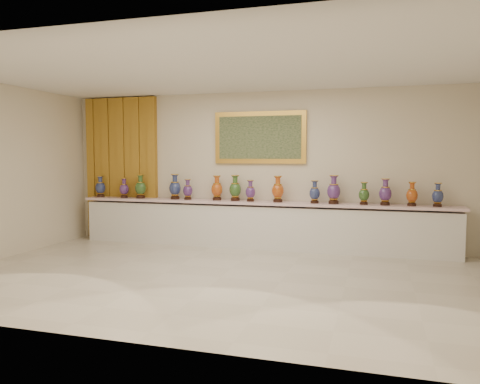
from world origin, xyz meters
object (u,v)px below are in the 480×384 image
object	(u,v)px
vase_0	(100,187)
vase_2	(141,188)
counter	(258,225)
vase_1	(124,189)

from	to	relation	value
vase_0	vase_2	distance (m)	0.95
counter	vase_2	xyz separation A→B (m)	(-2.48, -0.04, 0.68)
counter	vase_1	size ratio (longest dim) A/B	17.84
vase_2	vase_0	bearing A→B (deg)	178.67
counter	vase_0	size ratio (longest dim) A/B	16.32
vase_0	vase_1	distance (m)	0.57
counter	vase_0	world-z (taller)	vase_0
vase_1	vase_2	world-z (taller)	vase_2
counter	vase_1	xyz separation A→B (m)	(-2.87, -0.02, 0.65)
counter	vase_1	bearing A→B (deg)	-179.61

